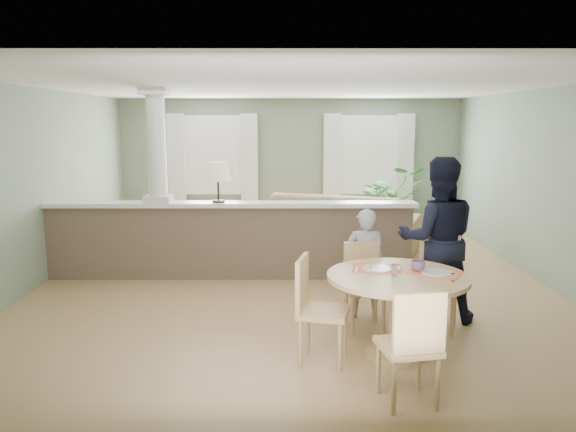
{
  "coord_description": "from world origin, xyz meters",
  "views": [
    {
      "loc": [
        -0.08,
        -7.68,
        2.25
      ],
      "look_at": [
        -0.07,
        -1.0,
        1.11
      ],
      "focal_mm": 35.0,
      "sensor_mm": 36.0,
      "label": 1
    }
  ],
  "objects_px": {
    "houseplant": "(390,201)",
    "man_person": "(437,239)",
    "chair_side": "(315,304)",
    "chair_far_boy": "(363,281)",
    "chair_far_man": "(438,277)",
    "chair_near": "(412,343)",
    "sofa": "(327,224)",
    "dining_table": "(398,291)",
    "child_person": "(365,264)"
  },
  "relations": [
    {
      "from": "houseplant",
      "to": "man_person",
      "type": "distance_m",
      "value": 4.72
    },
    {
      "from": "chair_side",
      "to": "man_person",
      "type": "bearing_deg",
      "value": -38.39
    },
    {
      "from": "houseplant",
      "to": "chair_side",
      "type": "xyz_separation_m",
      "value": [
        -1.77,
        -5.85,
        -0.14
      ]
    },
    {
      "from": "chair_far_boy",
      "to": "chair_far_man",
      "type": "height_order",
      "value": "chair_far_man"
    },
    {
      "from": "chair_near",
      "to": "sofa",
      "type": "bearing_deg",
      "value": -97.59
    },
    {
      "from": "chair_side",
      "to": "chair_far_man",
      "type": "bearing_deg",
      "value": -43.86
    },
    {
      "from": "chair_near",
      "to": "man_person",
      "type": "relative_size",
      "value": 0.52
    },
    {
      "from": "chair_side",
      "to": "chair_far_boy",
      "type": "bearing_deg",
      "value": -19.0
    },
    {
      "from": "chair_far_man",
      "to": "houseplant",
      "type": "bearing_deg",
      "value": 105.29
    },
    {
      "from": "chair_far_boy",
      "to": "chair_far_man",
      "type": "relative_size",
      "value": 0.91
    },
    {
      "from": "chair_near",
      "to": "chair_side",
      "type": "height_order",
      "value": "chair_side"
    },
    {
      "from": "chair_far_man",
      "to": "chair_side",
      "type": "bearing_deg",
      "value": -127.24
    },
    {
      "from": "dining_table",
      "to": "chair_near",
      "type": "relative_size",
      "value": 1.38
    },
    {
      "from": "sofa",
      "to": "chair_far_boy",
      "type": "relative_size",
      "value": 3.37
    },
    {
      "from": "chair_near",
      "to": "child_person",
      "type": "relative_size",
      "value": 0.76
    },
    {
      "from": "houseplant",
      "to": "chair_far_boy",
      "type": "bearing_deg",
      "value": -103.56
    },
    {
      "from": "chair_side",
      "to": "man_person",
      "type": "relative_size",
      "value": 0.54
    },
    {
      "from": "chair_near",
      "to": "chair_side",
      "type": "distance_m",
      "value": 1.13
    },
    {
      "from": "man_person",
      "to": "sofa",
      "type": "bearing_deg",
      "value": -69.92
    },
    {
      "from": "chair_far_man",
      "to": "child_person",
      "type": "bearing_deg",
      "value": 178.16
    },
    {
      "from": "houseplant",
      "to": "chair_far_man",
      "type": "height_order",
      "value": "houseplant"
    },
    {
      "from": "sofa",
      "to": "dining_table",
      "type": "distance_m",
      "value": 4.6
    },
    {
      "from": "chair_side",
      "to": "sofa",
      "type": "bearing_deg",
      "value": 7.67
    },
    {
      "from": "chair_far_man",
      "to": "child_person",
      "type": "distance_m",
      "value": 0.81
    },
    {
      "from": "houseplant",
      "to": "chair_far_man",
      "type": "distance_m",
      "value": 4.96
    },
    {
      "from": "sofa",
      "to": "dining_table",
      "type": "height_order",
      "value": "dining_table"
    },
    {
      "from": "dining_table",
      "to": "chair_side",
      "type": "bearing_deg",
      "value": -172.07
    },
    {
      "from": "houseplant",
      "to": "chair_far_boy",
      "type": "distance_m",
      "value": 5.07
    },
    {
      "from": "houseplant",
      "to": "man_person",
      "type": "bearing_deg",
      "value": -94.07
    },
    {
      "from": "dining_table",
      "to": "chair_far_man",
      "type": "distance_m",
      "value": 0.99
    },
    {
      "from": "chair_far_boy",
      "to": "child_person",
      "type": "xyz_separation_m",
      "value": [
        0.05,
        0.28,
        0.13
      ]
    },
    {
      "from": "houseplant",
      "to": "chair_near",
      "type": "relative_size",
      "value": 1.43
    },
    {
      "from": "child_person",
      "to": "chair_far_man",
      "type": "bearing_deg",
      "value": 165.82
    },
    {
      "from": "chair_far_boy",
      "to": "chair_near",
      "type": "height_order",
      "value": "chair_near"
    },
    {
      "from": "chair_far_boy",
      "to": "man_person",
      "type": "height_order",
      "value": "man_person"
    },
    {
      "from": "chair_near",
      "to": "chair_far_boy",
      "type": "bearing_deg",
      "value": -96.07
    },
    {
      "from": "chair_far_boy",
      "to": "chair_far_man",
      "type": "bearing_deg",
      "value": -7.33
    },
    {
      "from": "chair_far_boy",
      "to": "chair_side",
      "type": "relative_size",
      "value": 0.92
    },
    {
      "from": "dining_table",
      "to": "chair_far_boy",
      "type": "xyz_separation_m",
      "value": [
        -0.21,
        0.81,
        -0.13
      ]
    },
    {
      "from": "sofa",
      "to": "man_person",
      "type": "xyz_separation_m",
      "value": [
        0.99,
        -3.56,
        0.48
      ]
    },
    {
      "from": "chair_far_boy",
      "to": "chair_near",
      "type": "relative_size",
      "value": 0.95
    },
    {
      "from": "dining_table",
      "to": "chair_far_boy",
      "type": "distance_m",
      "value": 0.85
    },
    {
      "from": "chair_side",
      "to": "man_person",
      "type": "distance_m",
      "value": 1.87
    },
    {
      "from": "chair_far_boy",
      "to": "child_person",
      "type": "bearing_deg",
      "value": 73.42
    },
    {
      "from": "dining_table",
      "to": "chair_far_man",
      "type": "bearing_deg",
      "value": 53.18
    },
    {
      "from": "sofa",
      "to": "chair_far_man",
      "type": "height_order",
      "value": "chair_far_man"
    },
    {
      "from": "chair_near",
      "to": "child_person",
      "type": "xyz_separation_m",
      "value": [
        -0.08,
        2.08,
        0.1
      ]
    },
    {
      "from": "houseplant",
      "to": "chair_far_boy",
      "type": "xyz_separation_m",
      "value": [
        -1.19,
        -4.92,
        -0.19
      ]
    },
    {
      "from": "houseplant",
      "to": "dining_table",
      "type": "distance_m",
      "value": 5.82
    },
    {
      "from": "sofa",
      "to": "man_person",
      "type": "bearing_deg",
      "value": -54.51
    }
  ]
}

